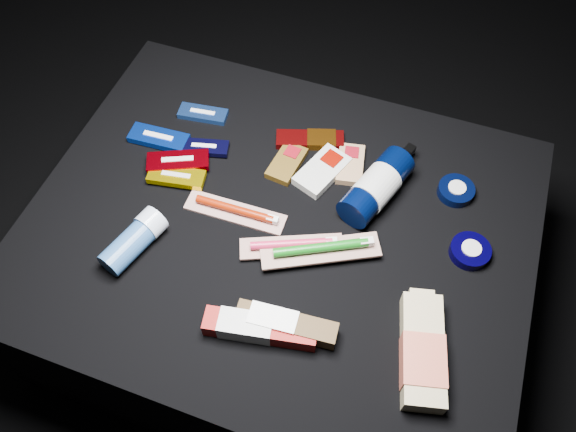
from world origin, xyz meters
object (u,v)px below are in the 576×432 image
(lotion_bottle, at_px, (376,187))
(toothpaste_carton_red, at_px, (255,328))
(deodorant_stick, at_px, (134,240))
(bodywash_bottle, at_px, (422,353))

(lotion_bottle, relative_size, toothpaste_carton_red, 1.13)
(lotion_bottle, xyz_separation_m, deodorant_stick, (-0.40, -0.27, -0.01))
(lotion_bottle, bearing_deg, bodywash_bottle, -42.76)
(bodywash_bottle, relative_size, deodorant_stick, 1.48)
(bodywash_bottle, bearing_deg, lotion_bottle, 104.61)
(lotion_bottle, distance_m, toothpaste_carton_red, 0.37)
(deodorant_stick, bearing_deg, lotion_bottle, 50.56)
(deodorant_stick, bearing_deg, toothpaste_carton_red, 0.17)
(deodorant_stick, relative_size, toothpaste_carton_red, 0.72)
(toothpaste_carton_red, bearing_deg, lotion_bottle, 60.16)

